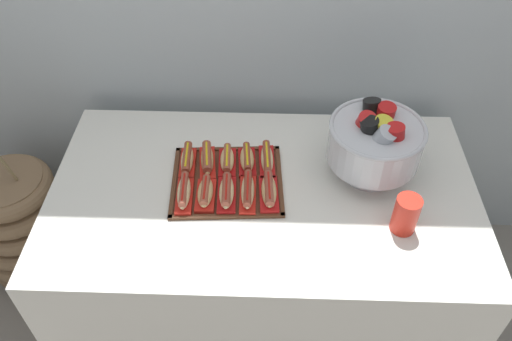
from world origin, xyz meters
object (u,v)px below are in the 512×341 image
(hot_dog_1, at_px, (205,193))
(hot_dog_7, at_px, (227,160))
(hot_dog_4, at_px, (269,191))
(serving_tray, at_px, (227,181))
(floor_vase, at_px, (25,224))
(cup_stack, at_px, (406,214))
(hot_dog_5, at_px, (187,160))
(punch_bowl, at_px, (375,141))
(hot_dog_2, at_px, (227,192))
(hot_dog_6, at_px, (207,160))
(hot_dog_9, at_px, (267,160))
(hot_dog_0, at_px, (184,193))
(hot_dog_8, at_px, (247,160))
(buffet_table, at_px, (263,251))
(hot_dog_3, at_px, (248,191))

(hot_dog_1, height_order, hot_dog_7, same)
(hot_dog_4, bearing_deg, serving_tray, 154.64)
(floor_vase, bearing_deg, cup_stack, -13.44)
(hot_dog_5, xyz_separation_m, punch_bowl, (0.68, -0.00, 0.12))
(floor_vase, xyz_separation_m, hot_dog_2, (0.99, -0.27, 0.54))
(hot_dog_2, bearing_deg, hot_dog_6, 117.90)
(hot_dog_9, bearing_deg, hot_dog_0, -147.73)
(hot_dog_5, relative_size, hot_dog_8, 1.04)
(hot_dog_6, bearing_deg, hot_dog_4, -32.80)
(hot_dog_4, distance_m, hot_dog_5, 0.34)
(hot_dog_6, bearing_deg, floor_vase, 173.33)
(floor_vase, xyz_separation_m, hot_dog_4, (1.14, -0.26, 0.54))
(hot_dog_8, bearing_deg, hot_dog_5, -176.55)
(hot_dog_2, xyz_separation_m, punch_bowl, (0.52, 0.15, 0.12))
(floor_vase, relative_size, hot_dog_6, 6.38)
(cup_stack, bearing_deg, buffet_table, 160.92)
(hot_dog_5, bearing_deg, punch_bowl, -0.31)
(buffet_table, relative_size, hot_dog_7, 10.10)
(hot_dog_7, bearing_deg, serving_tray, -86.55)
(hot_dog_3, relative_size, cup_stack, 1.30)
(hot_dog_1, bearing_deg, hot_dog_9, 39.71)
(hot_dog_1, bearing_deg, hot_dog_7, 69.01)
(hot_dog_3, relative_size, hot_dog_7, 1.18)
(hot_dog_4, bearing_deg, hot_dog_2, -176.55)
(floor_vase, height_order, punch_bowl, floor_vase)
(hot_dog_4, distance_m, hot_dog_6, 0.28)
(hot_dog_9, bearing_deg, hot_dog_5, -176.55)
(hot_dog_2, xyz_separation_m, hot_dog_4, (0.15, 0.01, 0.00))
(hot_dog_1, xyz_separation_m, hot_dog_4, (0.22, 0.01, 0.00))
(buffet_table, distance_m, punch_bowl, 0.67)
(serving_tray, xyz_separation_m, punch_bowl, (0.53, 0.07, 0.15))
(floor_vase, xyz_separation_m, cup_stack, (1.59, -0.38, 0.58))
(hot_dog_0, distance_m, hot_dog_3, 0.23)
(hot_dog_0, bearing_deg, hot_dog_7, 51.18)
(hot_dog_4, relative_size, hot_dog_7, 1.14)
(cup_stack, bearing_deg, hot_dog_9, 148.10)
(buffet_table, height_order, cup_stack, cup_stack)
(hot_dog_1, height_order, hot_dog_3, hot_dog_3)
(hot_dog_4, bearing_deg, hot_dog_0, -176.55)
(hot_dog_5, relative_size, hot_dog_9, 0.92)
(hot_dog_0, distance_m, hot_dog_8, 0.28)
(hot_dog_8, bearing_deg, punch_bowl, -2.16)
(hot_dog_0, height_order, hot_dog_9, hot_dog_0)
(serving_tray, relative_size, hot_dog_9, 2.35)
(hot_dog_3, relative_size, hot_dog_4, 1.04)
(hot_dog_7, xyz_separation_m, hot_dog_9, (0.15, 0.01, 0.00))
(serving_tray, bearing_deg, hot_dog_8, 51.18)
(buffet_table, xyz_separation_m, punch_bowl, (0.39, 0.10, 0.53))
(floor_vase, bearing_deg, punch_bowl, -4.31)
(punch_bowl, bearing_deg, hot_dog_6, 179.22)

